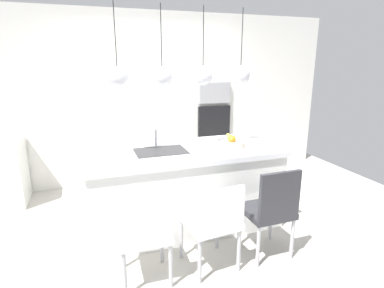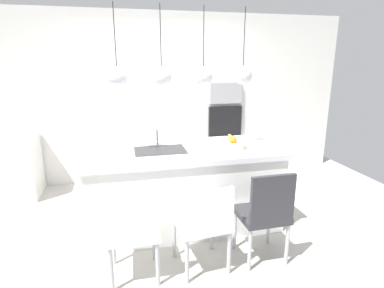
{
  "view_description": "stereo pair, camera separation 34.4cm",
  "coord_description": "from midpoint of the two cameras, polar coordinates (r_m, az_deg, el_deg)",
  "views": [
    {
      "loc": [
        -0.98,
        -3.2,
        1.88
      ],
      "look_at": [
        0.1,
        0.0,
        0.97
      ],
      "focal_mm": 29.12,
      "sensor_mm": 36.0,
      "label": 1
    },
    {
      "loc": [
        -0.65,
        -3.29,
        1.88
      ],
      "look_at": [
        0.1,
        0.0,
        0.97
      ],
      "focal_mm": 29.12,
      "sensor_mm": 36.0,
      "label": 2
    }
  ],
  "objects": [
    {
      "name": "back_wall",
      "position": [
        5.0,
        -9.27,
        8.18
      ],
      "size": [
        6.0,
        0.1,
        2.6
      ],
      "primitive_type": "cube",
      "color": "silver",
      "rests_on": "ground"
    },
    {
      "name": "pendant_light_center_right",
      "position": [
        3.41,
        -0.92,
        12.44
      ],
      "size": [
        0.2,
        0.2,
        0.8
      ],
      "color": "silver"
    },
    {
      "name": "chair_near",
      "position": [
        2.76,
        -12.39,
        -15.58
      ],
      "size": [
        0.45,
        0.45,
        0.85
      ],
      "color": "white",
      "rests_on": "ground"
    },
    {
      "name": "chair_middle",
      "position": [
        2.87,
        0.33,
        -13.85
      ],
      "size": [
        0.5,
        0.51,
        0.85
      ],
      "color": "white",
      "rests_on": "ground"
    },
    {
      "name": "fruit_bowl",
      "position": [
        3.58,
        4.68,
        0.25
      ],
      "size": [
        0.27,
        0.27,
        0.15
      ],
      "color": "beige",
      "rests_on": "kitchen_island"
    },
    {
      "name": "oven",
      "position": [
        5.26,
        2.15,
        3.95
      ],
      "size": [
        0.56,
        0.08,
        0.56
      ],
      "primitive_type": "cube",
      "color": "black",
      "rests_on": "back_wall"
    },
    {
      "name": "pendant_light_center_left",
      "position": [
        3.3,
        -8.54,
        12.19
      ],
      "size": [
        0.2,
        0.2,
        0.8
      ],
      "color": "silver"
    },
    {
      "name": "sink_basin",
      "position": [
        3.43,
        -8.62,
        -1.41
      ],
      "size": [
        0.56,
        0.4,
        0.02
      ],
      "primitive_type": "cube",
      "color": "#2D2D30",
      "rests_on": "kitchen_island"
    },
    {
      "name": "pendant_light_right",
      "position": [
        3.58,
        6.12,
        12.47
      ],
      "size": [
        0.2,
        0.2,
        0.8
      ],
      "color": "silver"
    },
    {
      "name": "microwave",
      "position": [
        5.19,
        2.21,
        9.38
      ],
      "size": [
        0.54,
        0.08,
        0.34
      ],
      "primitive_type": "cube",
      "color": "#9E9EA3",
      "rests_on": "back_wall"
    },
    {
      "name": "faucet",
      "position": [
        3.6,
        -9.32,
        1.76
      ],
      "size": [
        0.02,
        0.17,
        0.22
      ],
      "color": "silver",
      "rests_on": "kitchen_island"
    },
    {
      "name": "pendant_light_left",
      "position": [
        3.25,
        -16.52,
        11.71
      ],
      "size": [
        0.2,
        0.2,
        0.8
      ],
      "color": "silver"
    },
    {
      "name": "kitchen_island",
      "position": [
        3.63,
        -4.25,
        -7.93
      ],
      "size": [
        2.18,
        0.96,
        0.92
      ],
      "color": "white",
      "rests_on": "ground"
    },
    {
      "name": "chair_far",
      "position": [
        3.08,
        11.09,
        -11.51
      ],
      "size": [
        0.45,
        0.43,
        0.92
      ],
      "color": "#333338",
      "rests_on": "ground"
    },
    {
      "name": "floor",
      "position": [
        3.84,
        -4.11,
        -14.32
      ],
      "size": [
        6.6,
        6.6,
        0.0
      ],
      "primitive_type": "plane",
      "color": "#BCB7AD",
      "rests_on": "ground"
    }
  ]
}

